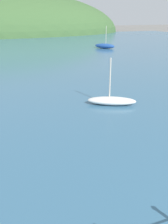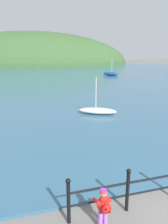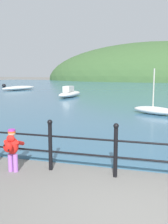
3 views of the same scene
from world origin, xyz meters
name	(u,v)px [view 3 (image 3 of 3)]	position (x,y,z in m)	size (l,w,h in m)	color
ground_plane	(135,216)	(0.00, 0.00, 0.00)	(200.00, 200.00, 0.00)	slate
water	(157,89)	(0.00, 32.00, 0.05)	(80.00, 60.00, 0.10)	#386684
far_hillside	(158,81)	(0.00, 66.61, 0.00)	(59.05, 32.48, 19.59)	#3D6033
iron_railing	(116,149)	(-0.56, 1.50, 0.64)	(6.26, 0.12, 1.21)	black
child_in_coat	(12,146)	(-2.89, 1.14, 0.61)	(0.39, 0.53, 1.00)	#AD66C6
boat_mid_harbor	(70,93)	(-7.22, 17.70, 0.41)	(1.44, 3.94, 0.96)	silver
boat_nearest_quay	(155,110)	(0.13, 10.01, 0.31)	(2.56, 1.88, 2.36)	silver
boat_green_fishing	(19,88)	(-15.98, 24.33, 0.35)	(2.81, 5.04, 0.50)	silver
boat_white_sailboat	(4,85)	(-21.28, 29.32, 0.33)	(1.67, 2.10, 0.47)	black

